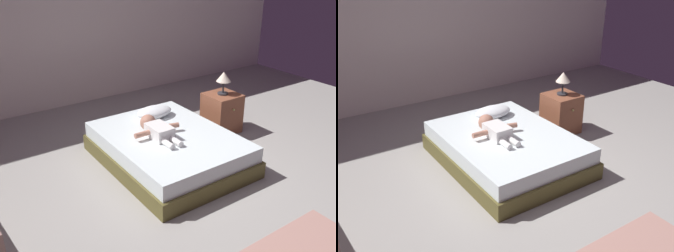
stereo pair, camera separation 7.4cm
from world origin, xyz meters
TOP-DOWN VIEW (x-y plane):
  - ground_plane at (0.00, 0.00)m, footprint 8.00×8.00m
  - wall_behind_bed at (0.00, 3.00)m, footprint 8.00×0.12m
  - bed at (0.04, 0.60)m, footprint 1.29×1.71m
  - pillow at (0.18, 1.09)m, footprint 0.46×0.29m
  - baby at (-0.08, 0.66)m, footprint 0.55×0.64m
  - toothbrush at (0.13, 0.79)m, footprint 0.06×0.14m
  - nightstand at (1.10, 0.89)m, footprint 0.41×0.44m
  - lamp at (1.10, 0.89)m, footprint 0.18×0.18m

SIDE VIEW (x-z plane):
  - ground_plane at x=0.00m, z-range 0.00..0.00m
  - bed at x=0.04m, z-range 0.00..0.35m
  - nightstand at x=1.10m, z-range 0.00..0.51m
  - toothbrush at x=0.13m, z-range 0.35..0.37m
  - pillow at x=0.18m, z-range 0.35..0.48m
  - baby at x=-0.08m, z-range 0.33..0.51m
  - lamp at x=1.10m, z-range 0.58..0.88m
  - wall_behind_bed at x=0.00m, z-range 0.00..2.71m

